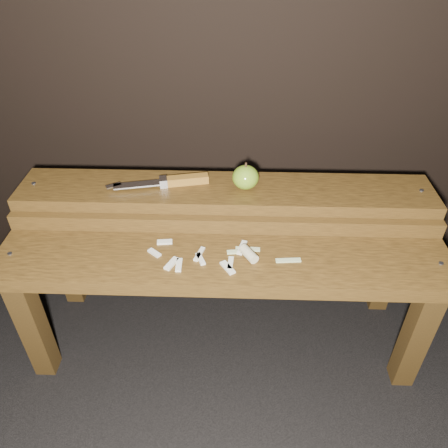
{
  "coord_description": "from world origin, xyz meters",
  "views": [
    {
      "loc": [
        0.03,
        -0.9,
        1.18
      ],
      "look_at": [
        0.0,
        0.06,
        0.45
      ],
      "focal_mm": 35.0,
      "sensor_mm": 36.0,
      "label": 1
    }
  ],
  "objects_px": {
    "bench_rear_tier": "(225,212)",
    "knife": "(175,181)",
    "bench_front_tier": "(222,280)",
    "apple": "(245,177)"
  },
  "relations": [
    {
      "from": "apple",
      "to": "knife",
      "type": "distance_m",
      "value": 0.21
    },
    {
      "from": "bench_rear_tier",
      "to": "apple",
      "type": "xyz_separation_m",
      "value": [
        0.06,
        0.0,
        0.12
      ]
    },
    {
      "from": "bench_rear_tier",
      "to": "knife",
      "type": "height_order",
      "value": "knife"
    },
    {
      "from": "bench_front_tier",
      "to": "knife",
      "type": "bearing_deg",
      "value": 121.39
    },
    {
      "from": "apple",
      "to": "bench_front_tier",
      "type": "bearing_deg",
      "value": -103.92
    },
    {
      "from": "bench_front_tier",
      "to": "bench_rear_tier",
      "type": "bearing_deg",
      "value": 90.0
    },
    {
      "from": "bench_front_tier",
      "to": "knife",
      "type": "relative_size",
      "value": 4.09
    },
    {
      "from": "bench_rear_tier",
      "to": "apple",
      "type": "relative_size",
      "value": 14.9
    },
    {
      "from": "apple",
      "to": "knife",
      "type": "bearing_deg",
      "value": 177.35
    },
    {
      "from": "bench_rear_tier",
      "to": "knife",
      "type": "relative_size",
      "value": 4.09
    }
  ]
}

